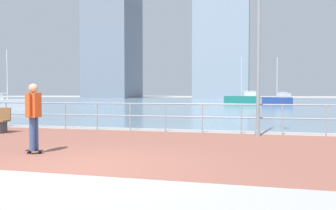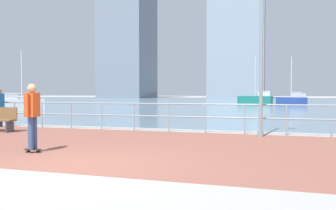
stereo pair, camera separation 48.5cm
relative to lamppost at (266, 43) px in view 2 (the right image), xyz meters
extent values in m
plane|color=#ADAAA5|center=(-3.52, 34.25, -3.11)|extent=(220.00, 220.00, 0.00)
cube|color=#935647|center=(-3.52, -2.90, -3.11)|extent=(28.00, 6.98, 0.01)
cube|color=#6B899E|center=(-3.52, 45.59, -3.11)|extent=(180.00, 88.00, 0.00)
cylinder|color=#8C99A3|center=(-10.52, 0.59, -2.59)|extent=(0.05, 0.05, 1.05)
cylinder|color=#8C99A3|center=(-9.12, 0.59, -2.59)|extent=(0.05, 0.05, 1.05)
cylinder|color=#8C99A3|center=(-7.72, 0.59, -2.59)|extent=(0.05, 0.05, 1.05)
cylinder|color=#8C99A3|center=(-6.32, 0.59, -2.59)|extent=(0.05, 0.05, 1.05)
cylinder|color=#8C99A3|center=(-4.92, 0.59, -2.59)|extent=(0.05, 0.05, 1.05)
cylinder|color=#8C99A3|center=(-3.52, 0.59, -2.59)|extent=(0.05, 0.05, 1.05)
cylinder|color=#8C99A3|center=(-2.12, 0.59, -2.59)|extent=(0.05, 0.05, 1.05)
cylinder|color=#8C99A3|center=(-0.72, 0.59, -2.59)|extent=(0.05, 0.05, 1.05)
cylinder|color=#8C99A3|center=(0.68, 0.59, -2.59)|extent=(0.05, 0.05, 1.05)
cylinder|color=#8C99A3|center=(2.08, 0.59, -2.59)|extent=(0.05, 0.05, 1.05)
cylinder|color=#8C99A3|center=(-3.52, 0.59, -2.07)|extent=(25.20, 0.06, 0.06)
cylinder|color=#8C99A3|center=(-3.52, 0.59, -2.54)|extent=(25.20, 0.06, 0.06)
cylinder|color=gray|center=(-0.16, -0.01, -3.01)|extent=(0.19, 0.19, 0.20)
cylinder|color=gray|center=(-0.16, -0.01, -0.60)|extent=(0.12, 0.12, 5.03)
cylinder|color=black|center=(-5.53, -4.77, -3.08)|extent=(0.06, 0.04, 0.06)
cylinder|color=black|center=(-5.54, -4.69, -3.08)|extent=(0.06, 0.04, 0.06)
cylinder|color=black|center=(-5.28, -4.74, -3.08)|extent=(0.06, 0.04, 0.06)
cylinder|color=black|center=(-5.28, -4.66, -3.08)|extent=(0.06, 0.04, 0.06)
cube|color=black|center=(-5.41, -4.72, -3.03)|extent=(0.41, 0.16, 0.02)
cylinder|color=#384C7A|center=(-5.40, -4.80, -2.63)|extent=(0.15, 0.15, 0.79)
cylinder|color=#384C7A|center=(-5.42, -4.64, -2.63)|extent=(0.15, 0.15, 0.79)
cube|color=#D84C1E|center=(-5.41, -4.72, -1.94)|extent=(0.28, 0.37, 0.59)
cylinder|color=#D84C1E|center=(-5.38, -4.94, -1.92)|extent=(0.10, 0.10, 0.56)
cylinder|color=#D84C1E|center=(-5.44, -4.49, -1.92)|extent=(0.10, 0.10, 0.56)
sphere|color=tan|center=(-5.41, -4.72, -1.53)|extent=(0.22, 0.22, 0.22)
cylinder|color=#4C4C51|center=(-10.99, 0.32, -2.70)|extent=(0.13, 0.13, 0.83)
cylinder|color=#236BB2|center=(-10.99, 0.47, -1.96)|extent=(0.09, 0.09, 0.59)
cube|color=#3F4247|center=(-9.09, -1.33, -2.89)|extent=(0.06, 0.38, 0.45)
cube|color=white|center=(-22.69, 15.69, -2.69)|extent=(3.41, 3.82, 0.84)
cube|color=silver|center=(-23.43, 14.77, -2.04)|extent=(1.55, 1.64, 0.47)
cylinder|color=silver|center=(-22.69, 15.69, 0.07)|extent=(0.09, 0.09, 4.68)
cylinder|color=silver|center=(-23.23, 15.02, -1.71)|extent=(1.17, 1.42, 0.07)
cube|color=#284799|center=(2.52, 33.21, -2.66)|extent=(3.56, 4.15, 0.90)
cube|color=silver|center=(3.28, 32.20, -1.96)|extent=(1.64, 1.76, 0.50)
cylinder|color=silver|center=(2.52, 33.21, 0.30)|extent=(0.10, 0.10, 5.01)
cylinder|color=silver|center=(3.07, 32.47, -1.61)|extent=(1.20, 1.57, 0.08)
cube|color=#197266|center=(-2.02, 38.15, -2.61)|extent=(4.89, 2.52, 1.00)
cube|color=silver|center=(-0.66, 37.82, -1.83)|extent=(1.88, 1.38, 0.56)
cylinder|color=silver|center=(-2.02, 38.15, 0.67)|extent=(0.11, 0.11, 5.57)
cylinder|color=silver|center=(-1.02, 37.91, -1.44)|extent=(2.06, 0.59, 0.09)
cube|color=slate|center=(-41.10, 83.81, 16.74)|extent=(13.37, 15.78, 39.71)
cube|color=#8493A3|center=(-8.34, 79.72, 15.16)|extent=(13.57, 15.88, 36.55)
camera|label=1|loc=(-0.30, -11.90, -1.64)|focal=36.76mm
camera|label=2|loc=(0.17, -11.77, -1.64)|focal=36.76mm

